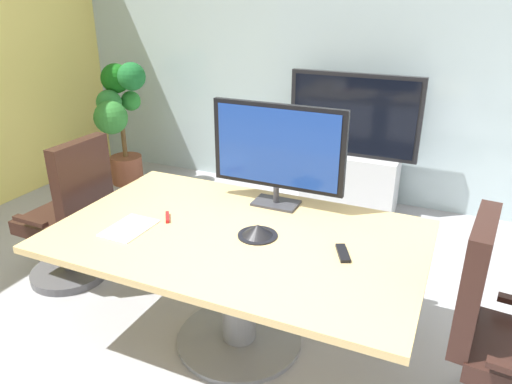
{
  "coord_description": "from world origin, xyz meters",
  "views": [
    {
      "loc": [
        0.98,
        -1.84,
        2.0
      ],
      "look_at": [
        -0.09,
        0.53,
        0.9
      ],
      "focal_mm": 33.85,
      "sensor_mm": 36.0,
      "label": 1
    }
  ],
  "objects": [
    {
      "name": "tv_monitor",
      "position": [
        -0.04,
        0.73,
        1.1
      ],
      "size": [
        0.84,
        0.18,
        0.64
      ],
      "color": "#333338",
      "rests_on": "conference_table"
    },
    {
      "name": "remote_control",
      "position": [
        0.5,
        0.29,
        0.75
      ],
      "size": [
        0.12,
        0.18,
        0.02
      ],
      "primitive_type": "cube",
      "rotation": [
        0.0,
        0.0,
        0.43
      ],
      "color": "black",
      "rests_on": "conference_table"
    },
    {
      "name": "wall_display_unit",
      "position": [
        0.02,
        2.47,
        0.44
      ],
      "size": [
        1.2,
        0.36,
        1.31
      ],
      "color": "#B7BABC",
      "rests_on": "ground"
    },
    {
      "name": "office_chair_left",
      "position": [
        -1.47,
        0.41,
        0.46
      ],
      "size": [
        0.6,
        0.58,
        1.09
      ],
      "rotation": [
        0.0,
        0.0,
        -1.6
      ],
      "color": "#4C4C51",
      "rests_on": "ground"
    },
    {
      "name": "ground_plane",
      "position": [
        0.0,
        0.0,
        0.0
      ],
      "size": [
        7.39,
        7.39,
        0.0
      ],
      "primitive_type": "plane",
      "color": "#99999E"
    },
    {
      "name": "potted_plant",
      "position": [
        -2.35,
        2.09,
        0.78
      ],
      "size": [
        0.57,
        0.63,
        1.32
      ],
      "color": "brown",
      "rests_on": "ground"
    },
    {
      "name": "paper_notepad",
      "position": [
        -0.67,
        0.08,
        0.75
      ],
      "size": [
        0.22,
        0.3,
        0.01
      ],
      "primitive_type": "cube",
      "rotation": [
        0.0,
        0.0,
        -0.02
      ],
      "color": "white",
      "rests_on": "conference_table"
    },
    {
      "name": "office_chair_right",
      "position": [
        1.29,
        0.22,
        0.46
      ],
      "size": [
        0.62,
        0.59,
        1.09
      ],
      "rotation": [
        0.0,
        0.0,
        1.48
      ],
      "color": "#4C4C51",
      "rests_on": "ground"
    },
    {
      "name": "whiteboard_marker",
      "position": [
        -0.55,
        0.27,
        0.76
      ],
      "size": [
        0.09,
        0.12,
        0.02
      ],
      "primitive_type": "cube",
      "rotation": [
        0.0,
        0.0,
        -0.97
      ],
      "color": "red",
      "rests_on": "conference_table"
    },
    {
      "name": "wall_back_glass_partition",
      "position": [
        0.0,
        2.82,
        1.45
      ],
      "size": [
        6.39,
        0.1,
        2.89
      ],
      "primitive_type": "cube",
      "color": "#9EB2B7",
      "rests_on": "ground"
    },
    {
      "name": "conference_table",
      "position": [
        -0.09,
        0.28,
        0.57
      ],
      "size": [
        2.03,
        1.25,
        0.75
      ],
      "color": "tan",
      "rests_on": "ground"
    },
    {
      "name": "conference_phone",
      "position": [
        0.03,
        0.29,
        0.78
      ],
      "size": [
        0.22,
        0.22,
        0.07
      ],
      "color": "black",
      "rests_on": "conference_table"
    }
  ]
}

